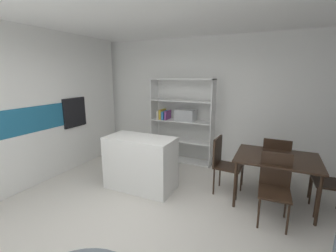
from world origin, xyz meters
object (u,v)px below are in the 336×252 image
Objects in this scene: open_bookshelf at (180,120)px; dining_chair_near at (275,183)px; dining_table at (277,161)px; dining_chair_island_side at (223,160)px; dining_chair_far at (276,159)px; kitchen_island at (140,163)px; built_in_oven at (75,112)px.

dining_chair_near is at bearing -37.81° from open_bookshelf.
dining_chair_island_side reaches higher than dining_table.
dining_chair_island_side reaches higher than dining_chair_far.
open_bookshelf reaches higher than dining_chair_far.
dining_chair_island_side is at bearing -41.89° from open_bookshelf.
dining_chair_near is (2.04, -1.58, -0.41)m from open_bookshelf.
kitchen_island and dining_chair_far have the same top height.
dining_table is (3.94, 0.18, -0.52)m from built_in_oven.
dining_chair_near is (-0.00, -0.48, -0.14)m from dining_table.
dining_table is 0.50m from dining_chair_near.
dining_chair_island_side is 0.94m from dining_chair_far.
built_in_oven is at bearing -145.79° from open_bookshelf.
kitchen_island is 1.27× the size of dining_chair_near.
dining_chair_far is (0.00, 0.96, 0.01)m from dining_chair_near.
dining_chair_near reaches higher than dining_table.
dining_chair_near is at bearing -116.53° from dining_chair_island_side.
kitchen_island is 2.22m from dining_table.
built_in_oven reaches higher than dining_chair_far.
built_in_oven is at bearing 97.65° from dining_chair_island_side.
built_in_oven is 1.95m from kitchen_island.
open_bookshelf reaches higher than dining_chair_near.
built_in_oven is 0.64× the size of dining_chair_island_side.
open_bookshelf is at bearing 85.81° from kitchen_island.
open_bookshelf is 2.61m from dining_chair_near.
dining_chair_near is (3.93, -0.29, -0.66)m from built_in_oven.
kitchen_island is 1.65m from open_bookshelf.
dining_chair_island_side is at bearing 32.02° from dining_chair_far.
built_in_oven is at bearing -177.35° from dining_table.
dining_chair_island_side reaches higher than dining_chair_near.
kitchen_island is 1.25× the size of dining_chair_island_side.
open_bookshelf is at bearing 151.57° from dining_table.
dining_table is at bearing -86.33° from dining_chair_island_side.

